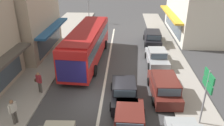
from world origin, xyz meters
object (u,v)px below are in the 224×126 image
object	(u,v)px
traffic_light_downstreet	(88,4)
pedestrian_browsing_midblock	(13,110)
sedan_behind_bus_mid	(129,122)
sedan_queue_far_back	(124,92)
city_bus	(87,43)
parked_wagon_kerb_rear	(153,38)
parked_wagon_kerb_second	(164,87)
directional_road_sign	(207,86)
parked_sedan_kerb_third	(157,57)
pedestrian_with_handbag_near	(39,81)

from	to	relation	value
traffic_light_downstreet	pedestrian_browsing_midblock	world-z (taller)	traffic_light_downstreet
sedan_behind_bus_mid	pedestrian_browsing_midblock	bearing A→B (deg)	178.51
pedestrian_browsing_midblock	traffic_light_downstreet	bearing A→B (deg)	88.35
sedan_queue_far_back	city_bus	bearing A→B (deg)	118.70
city_bus	parked_wagon_kerb_rear	xyz separation A→B (m)	(6.82, 5.23, -1.14)
sedan_behind_bus_mid	parked_wagon_kerb_second	bearing A→B (deg)	56.91
sedan_queue_far_back	sedan_behind_bus_mid	distance (m)	3.13
parked_wagon_kerb_second	city_bus	bearing A→B (deg)	138.08
sedan_queue_far_back	parked_wagon_kerb_second	world-z (taller)	parked_wagon_kerb_second
pedestrian_browsing_midblock	directional_road_sign	bearing A→B (deg)	3.43
city_bus	sedan_behind_bus_mid	xyz separation A→B (m)	(3.91, -9.65, -1.22)
parked_sedan_kerb_third	parked_wagon_kerb_rear	distance (m)	5.55
parked_wagon_kerb_rear	traffic_light_downstreet	size ratio (longest dim) A/B	1.08
parked_wagon_kerb_rear	pedestrian_browsing_midblock	xyz separation A→B (m)	(-9.65, -14.70, 0.32)
traffic_light_downstreet	pedestrian_with_handbag_near	size ratio (longest dim) A/B	2.58
sedan_queue_far_back	parked_wagon_kerb_second	size ratio (longest dim) A/B	0.93
parked_wagon_kerb_rear	parked_wagon_kerb_second	bearing A→B (deg)	-92.02
sedan_behind_bus_mid	pedestrian_browsing_midblock	xyz separation A→B (m)	(-6.73, 0.18, 0.40)
pedestrian_with_handbag_near	sedan_behind_bus_mid	bearing A→B (deg)	-28.92
traffic_light_downstreet	parked_wagon_kerb_second	bearing A→B (deg)	-67.31
parked_wagon_kerb_second	pedestrian_browsing_midblock	distance (m)	9.98
traffic_light_downstreet	pedestrian_with_handbag_near	bearing A→B (deg)	-91.15
parked_sedan_kerb_third	pedestrian_with_handbag_near	world-z (taller)	pedestrian_with_handbag_near
parked_wagon_kerb_rear	directional_road_sign	world-z (taller)	directional_road_sign
sedan_queue_far_back	directional_road_sign	bearing A→B (deg)	-26.73
directional_road_sign	traffic_light_downstreet	bearing A→B (deg)	113.53
sedan_queue_far_back	parked_sedan_kerb_third	distance (m)	6.92
city_bus	parked_sedan_kerb_third	xyz separation A→B (m)	(6.62, -0.32, -1.22)
parked_sedan_kerb_third	traffic_light_downstreet	bearing A→B (deg)	120.22
city_bus	sedan_behind_bus_mid	world-z (taller)	city_bus
parked_wagon_kerb_second	traffic_light_downstreet	size ratio (longest dim) A/B	1.09
sedan_behind_bus_mid	directional_road_sign	world-z (taller)	directional_road_sign
directional_road_sign	pedestrian_with_handbag_near	distance (m)	11.13
city_bus	traffic_light_downstreet	world-z (taller)	traffic_light_downstreet
city_bus	pedestrian_browsing_midblock	size ratio (longest dim) A/B	6.74
parked_sedan_kerb_third	directional_road_sign	world-z (taller)	directional_road_sign
city_bus	pedestrian_browsing_midblock	bearing A→B (deg)	-106.62
parked_wagon_kerb_second	parked_sedan_kerb_third	world-z (taller)	parked_wagon_kerb_second
parked_wagon_kerb_second	parked_sedan_kerb_third	xyz separation A→B (m)	(0.19, 5.46, -0.08)
pedestrian_with_handbag_near	parked_sedan_kerb_third	bearing A→B (deg)	32.14
city_bus	pedestrian_with_handbag_near	xyz separation A→B (m)	(-2.55, -6.08, -0.81)
parked_wagon_kerb_rear	pedestrian_browsing_midblock	distance (m)	17.59
parked_wagon_kerb_second	pedestrian_browsing_midblock	world-z (taller)	pedestrian_browsing_midblock
sedan_queue_far_back	pedestrian_with_handbag_near	distance (m)	6.16
traffic_light_downstreet	directional_road_sign	world-z (taller)	traffic_light_downstreet
sedan_queue_far_back	sedan_behind_bus_mid	size ratio (longest dim) A/B	1.00
parked_wagon_kerb_rear	sedan_queue_far_back	bearing A→B (deg)	-105.40
sedan_queue_far_back	directional_road_sign	size ratio (longest dim) A/B	1.18
parked_sedan_kerb_third	pedestrian_browsing_midblock	xyz separation A→B (m)	(-9.45, -9.15, 0.40)
sedan_queue_far_back	parked_sedan_kerb_third	bearing A→B (deg)	63.91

